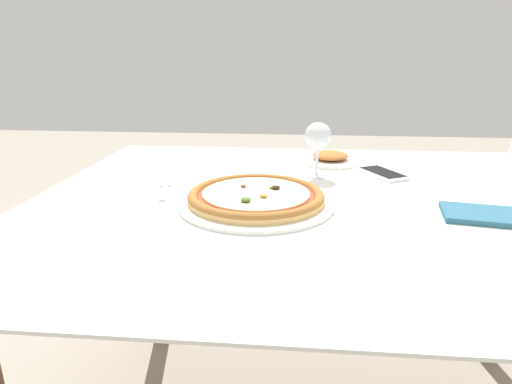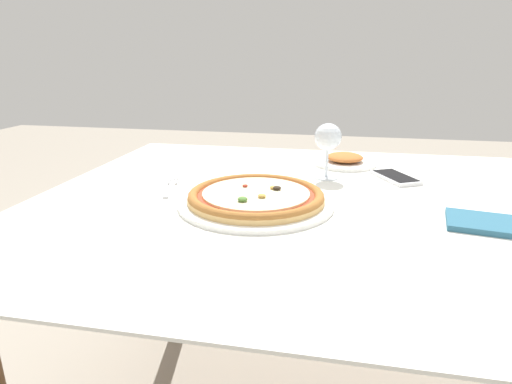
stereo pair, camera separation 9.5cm
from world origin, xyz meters
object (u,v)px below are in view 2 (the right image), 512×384
object	(u,v)px
fork	(171,186)
wine_glass_far_left	(328,139)
pizza_plate	(256,198)
cell_phone	(395,177)
side_plate	(343,160)
dining_table	(342,233)

from	to	relation	value
fork	wine_glass_far_left	world-z (taller)	wine_glass_far_left
pizza_plate	cell_phone	distance (m)	0.43
wine_glass_far_left	side_plate	world-z (taller)	wine_glass_far_left
dining_table	fork	bearing A→B (deg)	176.25
cell_phone	dining_table	bearing A→B (deg)	-122.18
dining_table	wine_glass_far_left	xyz separation A→B (m)	(-0.05, 0.19, 0.18)
dining_table	fork	size ratio (longest dim) A/B	8.53
dining_table	cell_phone	distance (m)	0.27
fork	side_plate	bearing A→B (deg)	37.21
cell_phone	fork	bearing A→B (deg)	-161.80
pizza_plate	side_plate	size ratio (longest dim) A/B	1.85
cell_phone	side_plate	distance (m)	0.20
fork	pizza_plate	bearing A→B (deg)	-20.58
fork	cell_phone	distance (m)	0.59
side_plate	pizza_plate	bearing A→B (deg)	-114.71
pizza_plate	wine_glass_far_left	world-z (taller)	wine_glass_far_left
pizza_plate	side_plate	bearing A→B (deg)	65.29
fork	wine_glass_far_left	distance (m)	0.43
fork	cell_phone	xyz separation A→B (m)	(0.56, 0.19, 0.00)
fork	wine_glass_far_left	size ratio (longest dim) A/B	1.14
cell_phone	pizza_plate	bearing A→B (deg)	-140.18
dining_table	wine_glass_far_left	size ratio (longest dim) A/B	9.68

